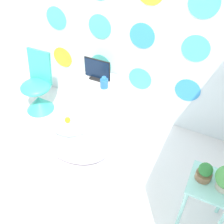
% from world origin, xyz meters
% --- Properties ---
extents(ground_plane, '(12.00, 12.00, 0.00)m').
position_xyz_m(ground_plane, '(0.00, 0.00, 0.00)').
color(ground_plane, white).
extents(wall_back_dotted, '(4.40, 0.05, 2.60)m').
position_xyz_m(wall_back_dotted, '(0.00, 1.86, 1.30)').
color(wall_back_dotted, white).
rests_on(wall_back_dotted, ground_plane).
extents(rug, '(1.17, 0.70, 0.01)m').
position_xyz_m(rug, '(-0.03, 0.66, 0.00)').
color(rug, silver).
rests_on(rug, ground_plane).
extents(bathtub, '(0.88, 0.59, 0.56)m').
position_xyz_m(bathtub, '(-0.09, 0.85, 0.28)').
color(bathtub, white).
rests_on(bathtub, ground_plane).
extents(rubber_duck, '(0.06, 0.07, 0.07)m').
position_xyz_m(rubber_duck, '(-0.10, 0.78, 0.60)').
color(rubber_duck, yellow).
rests_on(rubber_duck, bathtub).
extents(chair, '(0.41, 0.41, 0.85)m').
position_xyz_m(chair, '(-0.99, 1.33, 0.26)').
color(chair, '#38B2A3').
rests_on(chair, ground_plane).
extents(tv_cabinet, '(0.46, 0.38, 0.58)m').
position_xyz_m(tv_cabinet, '(-0.20, 1.62, 0.29)').
color(tv_cabinet, silver).
rests_on(tv_cabinet, ground_plane).
extents(tv, '(0.35, 0.12, 0.28)m').
position_xyz_m(tv, '(-0.20, 1.62, 0.70)').
color(tv, black).
rests_on(tv, tv_cabinet).
extents(vase, '(0.10, 0.10, 0.15)m').
position_xyz_m(vase, '(-0.03, 1.49, 0.64)').
color(vase, '#2D72B7').
rests_on(vase, tv_cabinet).
extents(side_table, '(0.37, 0.36, 0.60)m').
position_xyz_m(side_table, '(1.40, 0.67, 0.46)').
color(side_table, '#99E0D8').
rests_on(side_table, ground_plane).
extents(potted_plant_left, '(0.13, 0.13, 0.17)m').
position_xyz_m(potted_plant_left, '(1.32, 0.69, 0.68)').
color(potted_plant_left, '#8C6B4C').
rests_on(potted_plant_left, side_table).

